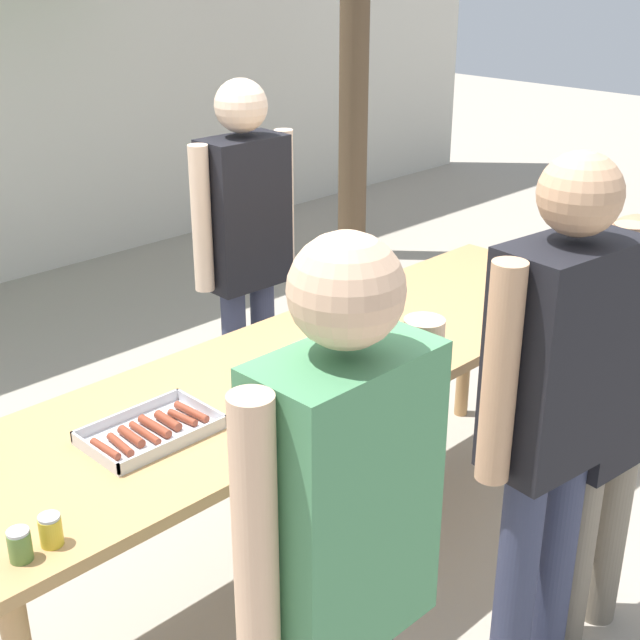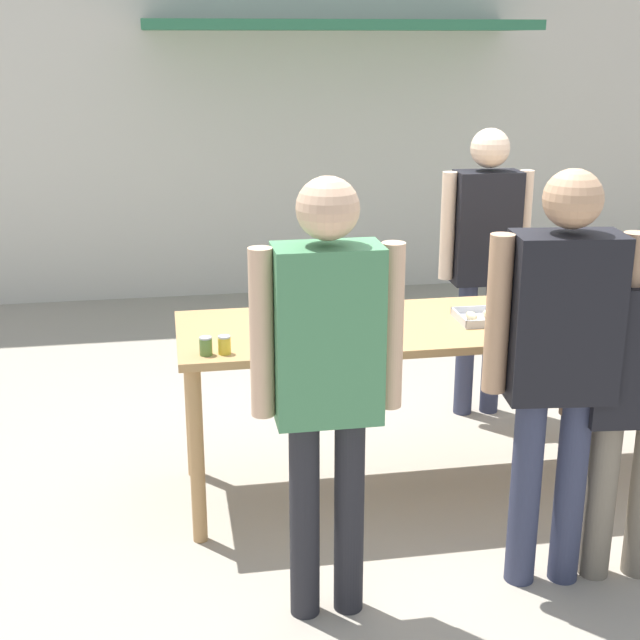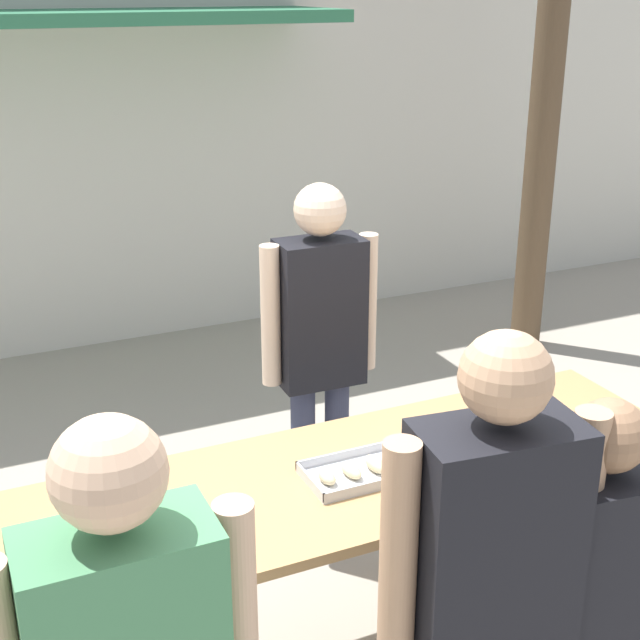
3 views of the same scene
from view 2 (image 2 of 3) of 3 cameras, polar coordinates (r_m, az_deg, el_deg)
The scene contains 11 objects.
ground_plane at distance 4.98m, azimuth 8.83°, elevation -10.21°, with size 24.00×24.00×0.00m, color #A39989.
building_facade_back at distance 8.26m, azimuth 0.46°, elevation 17.31°, with size 12.00×1.11×4.50m.
serving_table at distance 4.65m, azimuth 9.31°, elevation -1.05°, with size 2.94×0.82×0.93m.
food_tray_sausages at distance 4.40m, azimuth 0.01°, elevation -0.44°, with size 0.40×0.26×0.04m.
food_tray_buns at distance 4.64m, azimuth 11.43°, elevation 0.26°, with size 0.43×0.25×0.06m.
condiment_jar_mustard at distance 4.08m, azimuth -7.32°, elevation -1.66°, with size 0.06×0.06×0.09m.
condiment_jar_ketchup at distance 4.08m, azimuth -6.14°, elevation -1.60°, with size 0.06×0.06×0.09m.
person_server_behind_table at distance 5.53m, azimuth 10.49°, elevation 4.66°, with size 0.56×0.23×1.80m.
person_customer_holding_hotdog at distance 3.44m, azimuth 0.47°, elevation -2.87°, with size 0.60×0.24×1.83m.
person_customer_with_cup at distance 3.98m, azimuth 19.57°, elevation -3.69°, with size 0.64×0.29×1.58m.
person_customer_waiting_in_line at distance 3.78m, azimuth 15.11°, elevation -1.74°, with size 0.63×0.29×1.83m.
Camera 2 is at (-1.49, -4.15, 2.31)m, focal length 50.00 mm.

